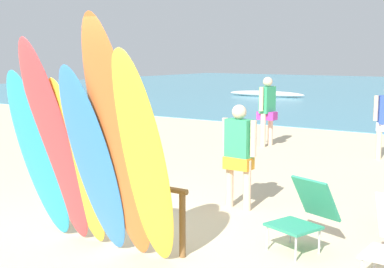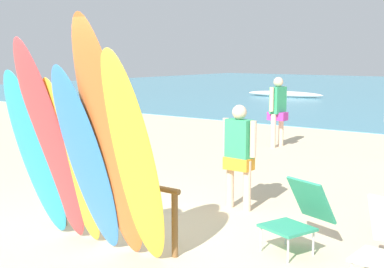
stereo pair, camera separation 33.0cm
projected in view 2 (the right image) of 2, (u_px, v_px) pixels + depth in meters
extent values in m
cylinder|color=brown|center=(64.00, 198.00, 6.64)|extent=(0.07, 0.07, 0.73)
cylinder|color=brown|center=(175.00, 224.00, 5.59)|extent=(0.07, 0.07, 0.73)
cylinder|color=brown|center=(114.00, 180.00, 6.06)|extent=(1.91, 0.06, 0.06)
ellipsoid|color=#289EC6|center=(36.00, 156.00, 6.03)|extent=(0.59, 0.75, 2.01)
ellipsoid|color=#D13D42|center=(51.00, 144.00, 5.79)|extent=(0.54, 0.89, 2.35)
ellipsoid|color=yellow|center=(72.00, 163.00, 5.78)|extent=(0.58, 0.71, 1.94)
ellipsoid|color=#337AD1|center=(87.00, 162.00, 5.50)|extent=(0.56, 0.78, 2.08)
ellipsoid|color=orange|center=(109.00, 143.00, 5.24)|extent=(0.59, 0.88, 2.56)
ellipsoid|color=yellow|center=(134.00, 161.00, 5.15)|extent=(0.56, 0.77, 2.24)
cylinder|color=beige|center=(281.00, 129.00, 12.48)|extent=(0.12, 0.12, 0.80)
cylinder|color=beige|center=(273.00, 131.00, 12.23)|extent=(0.12, 0.12, 0.80)
cube|color=#B23399|center=(278.00, 116.00, 12.31)|extent=(0.43, 0.26, 0.19)
cube|color=#33A36B|center=(278.00, 100.00, 12.25)|extent=(0.26, 0.43, 0.63)
sphere|color=beige|center=(278.00, 82.00, 12.19)|extent=(0.23, 0.23, 0.23)
cylinder|color=beige|center=(284.00, 98.00, 12.44)|extent=(0.10, 0.10, 0.56)
cylinder|color=beige|center=(272.00, 99.00, 12.05)|extent=(0.10, 0.10, 0.56)
cylinder|color=beige|center=(230.00, 183.00, 7.44)|extent=(0.11, 0.11, 0.72)
cylinder|color=beige|center=(247.00, 186.00, 7.24)|extent=(0.11, 0.11, 0.72)
cube|color=orange|center=(239.00, 163.00, 7.30)|extent=(0.38, 0.24, 0.17)
cube|color=#33A36B|center=(239.00, 140.00, 7.25)|extent=(0.39, 0.23, 0.56)
sphere|color=beige|center=(239.00, 112.00, 7.19)|extent=(0.20, 0.20, 0.20)
cylinder|color=beige|center=(226.00, 136.00, 7.40)|extent=(0.09, 0.09, 0.50)
cylinder|color=beige|center=(253.00, 139.00, 7.09)|extent=(0.09, 0.09, 0.50)
cylinder|color=#B7B7BC|center=(261.00, 239.00, 5.78)|extent=(0.02, 0.02, 0.28)
cylinder|color=#B7B7BC|center=(288.00, 251.00, 5.44)|extent=(0.02, 0.02, 0.28)
cylinder|color=#B7B7BC|center=(286.00, 233.00, 6.00)|extent=(0.02, 0.02, 0.28)
cylinder|color=#B7B7BC|center=(313.00, 243.00, 5.65)|extent=(0.02, 0.02, 0.28)
cube|color=#2D9370|center=(287.00, 228.00, 5.70)|extent=(0.62, 0.59, 0.03)
cube|color=#2D9370|center=(311.00, 200.00, 5.86)|extent=(0.57, 0.45, 0.49)
cylinder|color=#B7B7BC|center=(367.00, 263.00, 5.11)|extent=(0.02, 0.02, 0.28)
cube|color=silver|center=(383.00, 259.00, 4.81)|extent=(0.53, 0.48, 0.03)
ellipsoid|color=silver|center=(285.00, 94.00, 27.18)|extent=(4.16, 0.90, 0.33)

